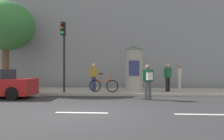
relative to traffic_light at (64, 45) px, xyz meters
name	(u,v)px	position (x,y,z in m)	size (l,w,h in m)	color
ground_plane	(82,113)	(2.11, -5.24, -2.84)	(80.00, 80.00, 0.00)	#2B2B2D
sidewalk_curb	(104,91)	(2.11, 1.76, -2.77)	(36.00, 4.00, 0.15)	#9E9B93
lane_markings	(82,113)	(2.11, -5.24, -2.84)	(25.80, 0.16, 0.01)	silver
building_backdrop	(111,24)	(2.11, 6.76, 2.43)	(36.00, 5.00, 10.54)	gray
traffic_light	(64,45)	(0.00, 0.00, 0.00)	(0.24, 0.45, 3.97)	black
poster_column	(134,68)	(3.99, 1.40, -1.31)	(1.15, 1.15, 2.72)	#9E9B93
street_tree	(6,26)	(-4.53, 2.09, 1.49)	(3.81, 3.81, 5.84)	brown
pedestrian_in_light_jacket	(148,79)	(4.63, -1.59, -1.83)	(0.56, 0.47, 1.71)	#4C4C51
pedestrian_in_dark_shirt	(180,75)	(7.08, 3.15, -1.76)	(0.33, 0.60, 1.61)	silver
pedestrian_with_backpack	(94,74)	(1.48, 1.54, -1.71)	(0.43, 0.51, 1.69)	navy
pedestrian_tallest	(168,75)	(5.97, 1.04, -1.71)	(0.50, 0.55, 1.65)	black
bicycle_leaning	(104,85)	(2.23, 0.33, -2.30)	(1.73, 0.49, 1.09)	black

